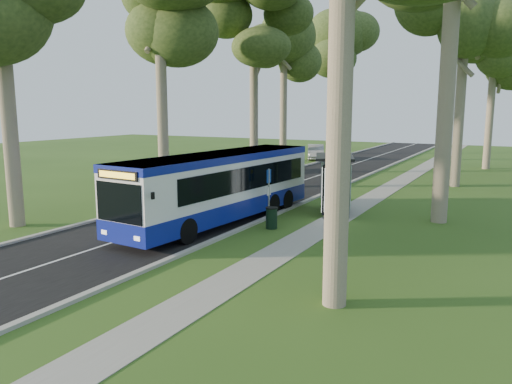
{
  "coord_description": "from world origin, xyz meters",
  "views": [
    {
      "loc": [
        10.77,
        -18.55,
        5.37
      ],
      "look_at": [
        0.25,
        1.09,
        1.6
      ],
      "focal_mm": 35.0,
      "sensor_mm": 36.0,
      "label": 1
    }
  ],
  "objects_px": {
    "bus_shelter": "(334,174)",
    "litter_bin": "(272,218)",
    "car_silver": "(316,152)",
    "bus": "(220,187)",
    "car_white": "(262,163)",
    "bus_stop_sign": "(269,189)"
  },
  "relations": [
    {
      "from": "bus_stop_sign",
      "to": "car_white",
      "type": "xyz_separation_m",
      "value": [
        -8.75,
        16.1,
        -0.78
      ]
    },
    {
      "from": "bus_stop_sign",
      "to": "car_white",
      "type": "height_order",
      "value": "bus_stop_sign"
    },
    {
      "from": "bus",
      "to": "bus_shelter",
      "type": "distance_m",
      "value": 5.96
    },
    {
      "from": "bus_stop_sign",
      "to": "litter_bin",
      "type": "bearing_deg",
      "value": -54.77
    },
    {
      "from": "bus",
      "to": "litter_bin",
      "type": "height_order",
      "value": "bus"
    },
    {
      "from": "litter_bin",
      "to": "car_white",
      "type": "bearing_deg",
      "value": 118.76
    },
    {
      "from": "litter_bin",
      "to": "car_silver",
      "type": "xyz_separation_m",
      "value": [
        -9.48,
        29.53,
        0.28
      ]
    },
    {
      "from": "bus_shelter",
      "to": "litter_bin",
      "type": "xyz_separation_m",
      "value": [
        -1.38,
        -4.26,
        -1.6
      ]
    },
    {
      "from": "bus_shelter",
      "to": "car_white",
      "type": "xyz_separation_m",
      "value": [
        -10.89,
        13.06,
        -1.29
      ]
    },
    {
      "from": "bus",
      "to": "car_white",
      "type": "height_order",
      "value": "bus"
    },
    {
      "from": "bus_stop_sign",
      "to": "car_silver",
      "type": "bearing_deg",
      "value": 110.43
    },
    {
      "from": "bus",
      "to": "car_white",
      "type": "relative_size",
      "value": 2.65
    },
    {
      "from": "bus_stop_sign",
      "to": "litter_bin",
      "type": "distance_m",
      "value": 1.81
    },
    {
      "from": "bus_shelter",
      "to": "car_white",
      "type": "bearing_deg",
      "value": 109.47
    },
    {
      "from": "bus_shelter",
      "to": "car_white",
      "type": "relative_size",
      "value": 0.82
    },
    {
      "from": "bus",
      "to": "car_silver",
      "type": "bearing_deg",
      "value": 107.45
    },
    {
      "from": "litter_bin",
      "to": "car_white",
      "type": "xyz_separation_m",
      "value": [
        -9.51,
        17.32,
        0.31
      ]
    },
    {
      "from": "litter_bin",
      "to": "car_silver",
      "type": "height_order",
      "value": "car_silver"
    },
    {
      "from": "bus_stop_sign",
      "to": "bus_shelter",
      "type": "height_order",
      "value": "bus_shelter"
    },
    {
      "from": "bus_shelter",
      "to": "litter_bin",
      "type": "height_order",
      "value": "bus_shelter"
    },
    {
      "from": "car_silver",
      "to": "bus_stop_sign",
      "type": "bearing_deg",
      "value": -95.53
    },
    {
      "from": "litter_bin",
      "to": "bus_stop_sign",
      "type": "bearing_deg",
      "value": 121.91
    }
  ]
}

